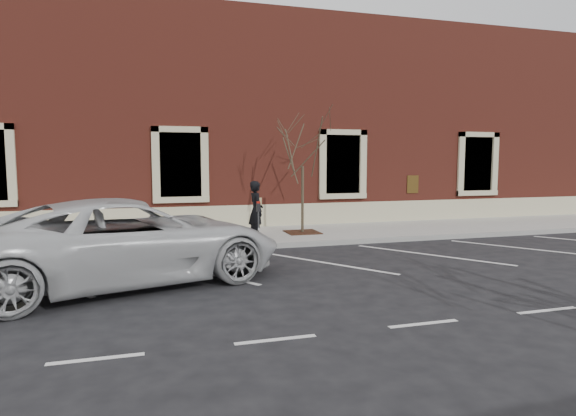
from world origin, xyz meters
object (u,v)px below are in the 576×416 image
object	(u,v)px
parking_meter	(258,214)
sapling	(303,148)
man	(256,210)
white_truck	(129,241)

from	to	relation	value
parking_meter	sapling	size ratio (longest dim) A/B	0.30
man	white_truck	bearing A→B (deg)	131.60
white_truck	man	bearing A→B (deg)	-59.97
man	parking_meter	world-z (taller)	man
man	parking_meter	xyz separation A→B (m)	(-0.06, -0.57, -0.05)
sapling	white_truck	bearing A→B (deg)	-138.59
parking_meter	man	bearing A→B (deg)	62.91
sapling	parking_meter	bearing A→B (deg)	-140.07
parking_meter	sapling	xyz separation A→B (m)	(1.85, 1.54, 1.96)
man	parking_meter	size ratio (longest dim) A/B	1.47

